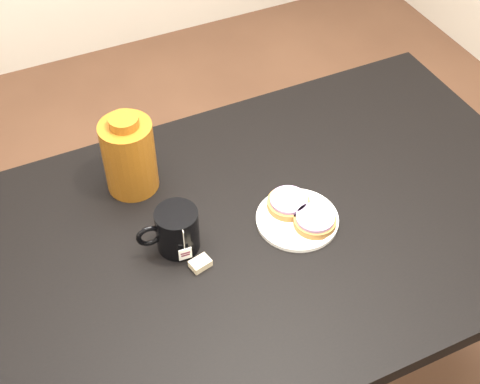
# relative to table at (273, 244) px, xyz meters

# --- Properties ---
(ground_plane) EXTENTS (4.00, 4.00, 0.00)m
(ground_plane) POSITION_rel_table_xyz_m (0.00, 0.00, -0.67)
(ground_plane) COLOR brown
(table) EXTENTS (1.40, 0.90, 0.75)m
(table) POSITION_rel_table_xyz_m (0.00, 0.00, 0.00)
(table) COLOR black
(table) RESTS_ON ground_plane
(plate) EXTENTS (0.20, 0.20, 0.01)m
(plate) POSITION_rel_table_xyz_m (0.05, -0.02, 0.09)
(plate) COLOR white
(plate) RESTS_ON table
(bagel_back) EXTENTS (0.15, 0.15, 0.03)m
(bagel_back) POSITION_rel_table_xyz_m (0.05, 0.02, 0.11)
(bagel_back) COLOR brown
(bagel_back) RESTS_ON plate
(bagel_front) EXTENTS (0.11, 0.11, 0.03)m
(bagel_front) POSITION_rel_table_xyz_m (0.08, -0.05, 0.11)
(bagel_front) COLOR brown
(bagel_front) RESTS_ON plate
(mug) EXTENTS (0.15, 0.11, 0.11)m
(mug) POSITION_rel_table_xyz_m (-0.23, 0.03, 0.14)
(mug) COLOR black
(mug) RESTS_ON table
(teabag_pouch) EXTENTS (0.05, 0.04, 0.02)m
(teabag_pouch) POSITION_rel_table_xyz_m (-0.21, -0.05, 0.09)
(teabag_pouch) COLOR #C6B793
(teabag_pouch) RESTS_ON table
(bagel_package) EXTENTS (0.14, 0.14, 0.22)m
(bagel_package) POSITION_rel_table_xyz_m (-0.26, 0.26, 0.18)
(bagel_package) COLOR #5D2F0C
(bagel_package) RESTS_ON table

